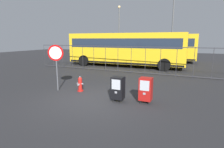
{
  "coord_description": "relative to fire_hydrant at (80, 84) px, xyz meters",
  "views": [
    {
      "loc": [
        3.74,
        -6.29,
        2.49
      ],
      "look_at": [
        0.3,
        1.2,
        0.9
      ],
      "focal_mm": 29.07,
      "sensor_mm": 36.0,
      "label": 1
    }
  ],
  "objects": [
    {
      "name": "stop_sign",
      "position": [
        -1.08,
        -0.36,
        1.25
      ],
      "size": [
        0.71,
        0.31,
        2.23
      ],
      "color": "#4C4F54",
      "rests_on": "ground_plane"
    },
    {
      "name": "ground_plane",
      "position": [
        1.21,
        -0.79,
        -0.35
      ],
      "size": [
        60.0,
        60.0,
        0.0
      ],
      "primitive_type": "plane",
      "color": "#262628"
    },
    {
      "name": "bus_near",
      "position": [
        -0.91,
        8.61,
        1.36
      ],
      "size": [
        10.57,
        3.02,
        3.0
      ],
      "rotation": [
        0.0,
        0.0,
        0.03
      ],
      "color": "gold",
      "rests_on": "ground_plane"
    },
    {
      "name": "fence_barrier",
      "position": [
        1.21,
        5.61,
        0.67
      ],
      "size": [
        18.03,
        0.04,
        2.0
      ],
      "color": "#2D2D33",
      "rests_on": "ground_plane"
    },
    {
      "name": "fire_hydrant",
      "position": [
        0.0,
        0.0,
        0.0
      ],
      "size": [
        0.33,
        0.32,
        0.75
      ],
      "color": "red",
      "rests_on": "ground_plane"
    },
    {
      "name": "bus_far",
      "position": [
        -0.2,
        13.49,
        1.36
      ],
      "size": [
        10.63,
        3.25,
        3.0
      ],
      "rotation": [
        0.0,
        0.0,
        0.06
      ],
      "color": "gold",
      "rests_on": "ground_plane"
    },
    {
      "name": "newspaper_box_primary",
      "position": [
        2.23,
        -0.59,
        0.22
      ],
      "size": [
        0.48,
        0.42,
        1.02
      ],
      "color": "black",
      "rests_on": "ground_plane"
    },
    {
      "name": "newspaper_box_secondary",
      "position": [
        3.29,
        -0.3,
        0.22
      ],
      "size": [
        0.48,
        0.42,
        1.02
      ],
      "color": "black",
      "rests_on": "ground_plane"
    },
    {
      "name": "street_light_near_left",
      "position": [
        2.72,
        11.87,
        4.52
      ],
      "size": [
        0.32,
        0.32,
        8.57
      ],
      "color": "#4C4F54",
      "rests_on": "ground_plane"
    },
    {
      "name": "street_light_near_right",
      "position": [
        -4.25,
        15.14,
        3.52
      ],
      "size": [
        0.32,
        0.32,
        6.63
      ],
      "color": "#4C4F54",
      "rests_on": "ground_plane"
    }
  ]
}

